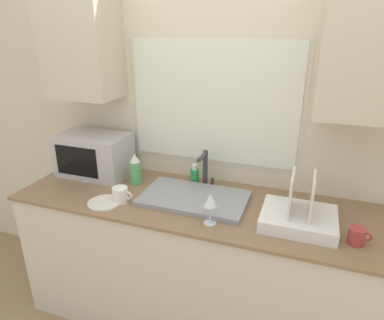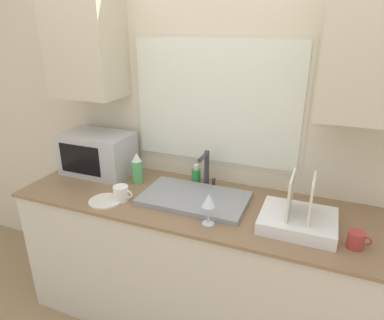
% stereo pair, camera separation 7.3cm
% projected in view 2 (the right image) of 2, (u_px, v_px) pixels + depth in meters
% --- Properties ---
extents(countertop, '(2.25, 0.71, 0.91)m').
position_uv_depth(countertop, '(195.00, 262.00, 2.26)').
color(countertop, beige).
rests_on(countertop, ground_plane).
extents(wall_back, '(6.00, 0.38, 2.60)m').
position_uv_depth(wall_back, '(214.00, 111.00, 2.20)').
color(wall_back, beige).
rests_on(wall_back, ground_plane).
extents(sink_basin, '(0.64, 0.38, 0.03)m').
position_uv_depth(sink_basin, '(194.00, 198.00, 2.09)').
color(sink_basin, gray).
rests_on(sink_basin, countertop).
extents(faucet, '(0.08, 0.15, 0.25)m').
position_uv_depth(faucet, '(206.00, 167.00, 2.22)').
color(faucet, '#333338').
rests_on(faucet, countertop).
extents(microwave, '(0.49, 0.31, 0.29)m').
position_uv_depth(microwave, '(98.00, 153.00, 2.44)').
color(microwave, '#B2B2B7').
rests_on(microwave, countertop).
extents(dish_rack, '(0.39, 0.33, 0.29)m').
position_uv_depth(dish_rack, '(298.00, 218.00, 1.81)').
color(dish_rack, white).
rests_on(dish_rack, countertop).
extents(spray_bottle, '(0.08, 0.08, 0.21)m').
position_uv_depth(spray_bottle, '(137.00, 169.00, 2.30)').
color(spray_bottle, '#59B266').
rests_on(spray_bottle, countertop).
extents(soap_bottle, '(0.06, 0.06, 0.14)m').
position_uv_depth(soap_bottle, '(196.00, 175.00, 2.30)').
color(soap_bottle, '#268C3F').
rests_on(soap_bottle, countertop).
extents(mug_near_sink, '(0.13, 0.09, 0.10)m').
position_uv_depth(mug_near_sink, '(121.00, 193.00, 2.08)').
color(mug_near_sink, white).
rests_on(mug_near_sink, countertop).
extents(wine_glass, '(0.08, 0.08, 0.18)m').
position_uv_depth(wine_glass, '(209.00, 201.00, 1.80)').
color(wine_glass, silver).
rests_on(wine_glass, countertop).
extents(mug_by_rack, '(0.11, 0.08, 0.09)m').
position_uv_depth(mug_by_rack, '(356.00, 240.00, 1.64)').
color(mug_by_rack, '#A53833').
rests_on(mug_by_rack, countertop).
extents(small_plate, '(0.20, 0.20, 0.01)m').
position_uv_depth(small_plate, '(105.00, 201.00, 2.08)').
color(small_plate, silver).
rests_on(small_plate, countertop).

